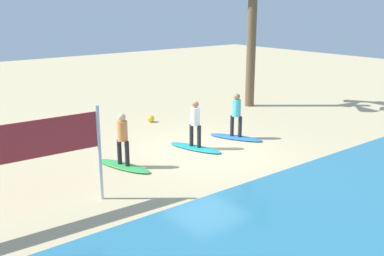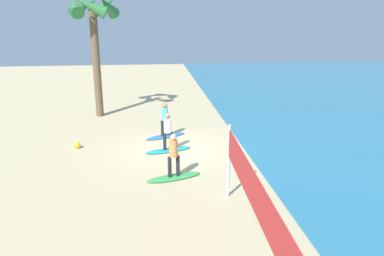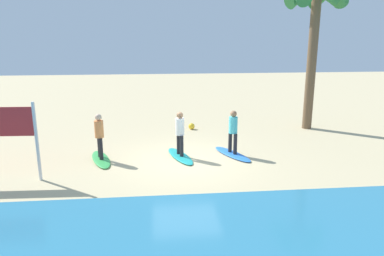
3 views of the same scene
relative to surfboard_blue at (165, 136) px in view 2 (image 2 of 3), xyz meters
The scene contains 10 objects.
ground_plane 1.88m from the surfboard_blue, 13.72° to the left, with size 60.00×60.00×0.00m, color #CCB789.
surfboard_blue is the anchor object (origin of this frame).
surfer_blue 0.99m from the surfboard_blue, 14.04° to the right, with size 0.32×0.43×1.64m.
surfboard_teal 1.99m from the surfboard_blue, ahead, with size 2.10×0.56×0.09m, color teal.
surfer_teal 2.22m from the surfboard_blue, ahead, with size 0.32×0.45×1.64m.
surfboard_green 4.89m from the surfboard_blue, ahead, with size 2.10×0.56×0.09m, color green.
surfer_green 4.99m from the surfboard_blue, ahead, with size 0.32×0.45×1.64m.
volleyball_net 11.27m from the surfboard_blue, ahead, with size 9.09×0.46×2.50m.
palm_tree 8.02m from the surfboard_blue, 140.39° to the right, with size 2.88×3.03×6.97m.
beach_ball 4.20m from the surfboard_blue, 74.09° to the right, with size 0.30×0.30×0.30m, color yellow.
Camera 2 is at (15.71, -1.12, 5.83)m, focal length 34.80 mm.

